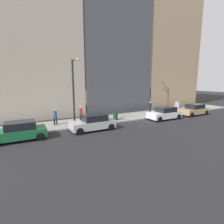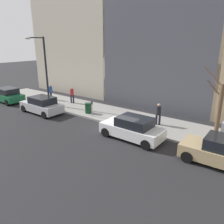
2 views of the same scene
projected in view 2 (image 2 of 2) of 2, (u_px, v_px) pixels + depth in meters
name	position (u px, v px, depth m)	size (l,w,h in m)	color
ground_plane	(117.00, 127.00, 16.63)	(120.00, 120.00, 0.00)	#232326
sidewalk	(131.00, 119.00, 18.14)	(4.00, 36.00, 0.15)	gray
parked_car_tan	(224.00, 152.00, 11.27)	(1.93, 4.20, 1.52)	tan
parked_car_white	(133.00, 128.00, 14.42)	(1.99, 4.24, 1.52)	white
parked_car_silver	(42.00, 105.00, 19.73)	(1.97, 4.22, 1.52)	#B7B7BC
parked_car_green	(7.00, 95.00, 23.47)	(2.01, 4.24, 1.52)	#196038
parking_meter	(92.00, 107.00, 18.35)	(0.14, 0.10, 1.35)	slate
streetlamp	(44.00, 66.00, 20.60)	(1.97, 0.32, 6.50)	black
bare_tree	(219.00, 108.00, 14.41)	(0.91, 1.46, 4.49)	brown
trash_bin	(88.00, 108.00, 19.30)	(0.56, 0.56, 0.90)	#14381E
pedestrian_near_meter	(158.00, 113.00, 16.45)	(0.36, 0.36, 1.66)	#1E1E2D
pedestrian_midblock	(72.00, 94.00, 22.40)	(0.36, 0.36, 1.66)	#1E1E2D
pedestrian_far_corner	(51.00, 91.00, 23.74)	(0.36, 0.38, 1.66)	#1E1E2D
office_block_center	(181.00, 6.00, 22.24)	(11.31, 11.31, 19.43)	#4C4C56
office_tower_right	(97.00, 33.00, 29.58)	(11.83, 11.83, 14.79)	#BCB29E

